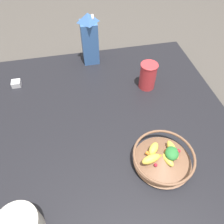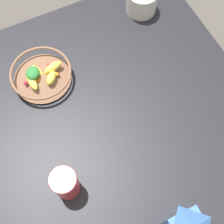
% 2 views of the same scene
% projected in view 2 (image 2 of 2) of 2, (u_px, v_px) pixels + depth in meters
% --- Properties ---
extents(ground_plane, '(6.00, 6.00, 0.00)m').
position_uv_depth(ground_plane, '(107.00, 119.00, 1.19)').
color(ground_plane, '#4C4742').
extents(countertop, '(1.11, 1.11, 0.04)m').
position_uv_depth(countertop, '(107.00, 117.00, 1.17)').
color(countertop, black).
rests_on(countertop, ground_plane).
extents(fruit_bowl, '(0.23, 0.23, 0.08)m').
position_uv_depth(fruit_bowl, '(41.00, 75.00, 1.19)').
color(fruit_bowl, brown).
rests_on(fruit_bowl, countertop).
extents(yogurt_tub, '(0.13, 0.13, 0.23)m').
position_uv_depth(yogurt_tub, '(142.00, 0.00, 1.31)').
color(yogurt_tub, silver).
rests_on(yogurt_tub, countertop).
extents(drinking_cup, '(0.09, 0.09, 0.14)m').
position_uv_depth(drinking_cup, '(65.00, 184.00, 0.98)').
color(drinking_cup, '#DB383D').
rests_on(drinking_cup, countertop).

